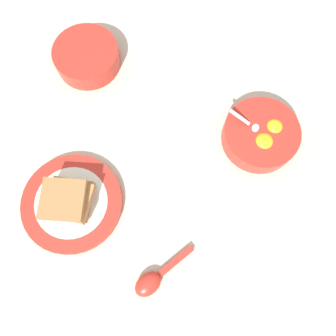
{
  "coord_description": "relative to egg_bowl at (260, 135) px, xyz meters",
  "views": [
    {
      "loc": [
        -0.17,
        -0.17,
        0.7
      ],
      "look_at": [
        0.01,
        -0.08,
        0.02
      ],
      "focal_mm": 35.0,
      "sensor_mm": 36.0,
      "label": 1
    }
  ],
  "objects": [
    {
      "name": "ground_plane",
      "position": [
        -0.17,
        0.23,
        -0.03
      ],
      "size": [
        3.0,
        3.0,
        0.0
      ],
      "primitive_type": "plane",
      "color": "beige"
    },
    {
      "name": "egg_bowl",
      "position": [
        0.0,
        0.0,
        0.0
      ],
      "size": [
        0.17,
        0.17,
        0.08
      ],
      "color": "red",
      "rests_on": "ground_plane"
    },
    {
      "name": "toast_plate",
      "position": [
        -0.31,
        0.31,
        -0.02
      ],
      "size": [
        0.21,
        0.21,
        0.02
      ],
      "color": "red",
      "rests_on": "ground_plane"
    },
    {
      "name": "toast_sandwich",
      "position": [
        -0.31,
        0.3,
        0.02
      ],
      "size": [
        0.12,
        0.11,
        0.06
      ],
      "color": "#9E7042",
      "rests_on": "toast_plate"
    },
    {
      "name": "soup_spoon",
      "position": [
        -0.38,
        0.08,
        -0.01
      ],
      "size": [
        0.14,
        0.09,
        0.03
      ],
      "color": "red",
      "rests_on": "ground_plane"
    },
    {
      "name": "congee_bowl",
      "position": [
        0.01,
        0.45,
        0.0
      ],
      "size": [
        0.16,
        0.16,
        0.05
      ],
      "color": "red",
      "rests_on": "ground_plane"
    }
  ]
}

